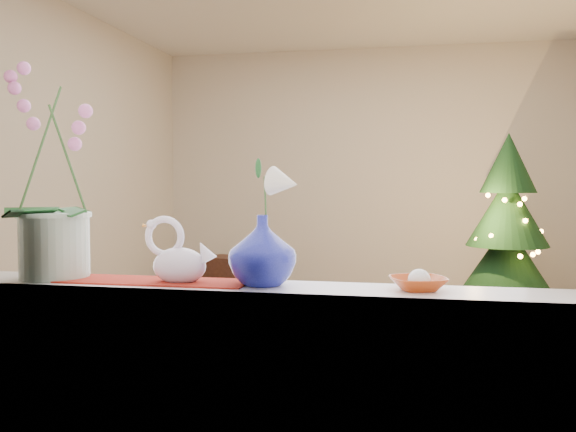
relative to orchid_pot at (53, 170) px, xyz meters
name	(u,v)px	position (x,y,z in m)	size (l,w,h in m)	color
ground	(341,362)	(0.75, 2.36, -1.31)	(5.00, 5.00, 0.00)	#362216
wall_back	(370,175)	(0.75, 4.86, 0.04)	(4.50, 0.10, 2.70)	beige
wall_front	(245,156)	(0.75, -0.14, 0.04)	(4.50, 0.10, 2.70)	beige
wall_left	(49,171)	(-1.50, 2.36, 0.04)	(0.10, 5.00, 2.70)	beige
windowsill	(255,291)	(0.75, -0.01, -0.41)	(2.20, 0.26, 0.04)	white
window_frame	(247,45)	(0.75, -0.11, 0.39)	(2.22, 0.06, 1.60)	white
runner	(150,281)	(0.37, -0.01, -0.39)	(0.70, 0.20, 0.01)	maroon
orchid_pot	(53,170)	(0.00, 0.00, 0.00)	(0.27, 0.27, 0.78)	silver
swan	(179,252)	(0.49, -0.02, -0.28)	(0.26, 0.12, 0.22)	silver
blue_vase	(262,245)	(0.78, -0.01, -0.26)	(0.26, 0.26, 0.27)	navy
lily	(262,174)	(0.78, -0.01, -0.02)	(0.15, 0.09, 0.20)	silver
paperweight	(419,280)	(1.29, -0.03, -0.36)	(0.07, 0.07, 0.07)	white
amber_dish	(418,284)	(1.29, 0.00, -0.37)	(0.15, 0.15, 0.04)	#AB3C12
xmas_tree	(507,231)	(2.03, 3.74, -0.46)	(0.93, 0.93, 1.70)	black
side_table	(239,283)	(-0.50, 4.10, -1.06)	(0.68, 0.34, 0.51)	black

